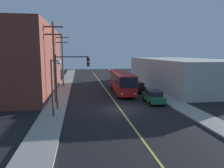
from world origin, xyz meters
The scene contains 13 objects.
ground_plane centered at (0.00, 0.00, 0.00)m, with size 120.00×120.00×0.00m, color black.
sidewalk_left centered at (-7.25, 10.00, 0.07)m, with size 2.50×90.00×0.15m, color gray.
sidewalk_right centered at (7.25, 10.00, 0.07)m, with size 2.50×90.00×0.15m, color gray.
lane_stripe_center centered at (0.00, 15.00, 0.01)m, with size 0.16×60.00×0.01m, color #D8CC4C.
building_left_brick centered at (-13.49, 12.71, 5.15)m, with size 10.00×22.97×10.29m.
building_right_warehouse centered at (14.49, 15.49, 2.57)m, with size 12.00×27.36×5.14m.
city_bus centered at (2.20, 10.23, 1.82)m, with size 3.13×12.25×3.20m.
parked_car_green centered at (4.73, 2.53, 0.84)m, with size 1.93×4.45×1.62m.
parked_car_black centered at (4.78, 10.29, 0.84)m, with size 1.93×4.45×1.62m.
utility_pole_near centered at (-7.45, 4.43, 5.56)m, with size 2.40×0.28×9.83m.
utility_pole_mid centered at (-7.42, 17.46, 5.39)m, with size 2.40×0.28×9.50m.
traffic_signal_left_corner centered at (-5.41, 1.06, 4.30)m, with size 3.75×0.48×6.00m.
street_lamp_left centered at (-6.83, -1.82, 3.74)m, with size 0.98×0.40×5.50m.
Camera 1 is at (-4.45, -22.31, 6.28)m, focal length 33.73 mm.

